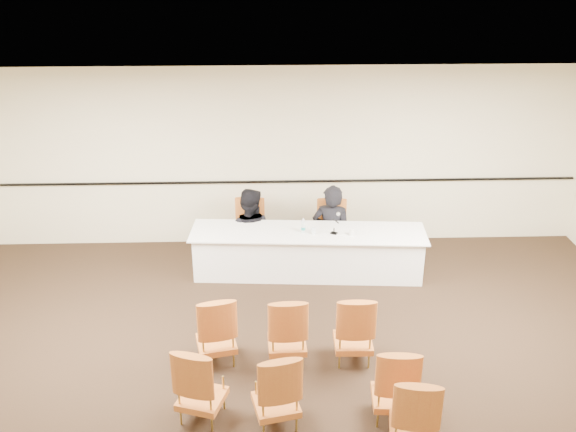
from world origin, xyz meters
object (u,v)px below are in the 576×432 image
at_px(aud_chair_front_left, 216,328).
at_px(aud_chair_back_right, 395,381).
at_px(water_bottle, 303,225).
at_px(panelist_main, 331,236).
at_px(aud_chair_extra, 414,412).
at_px(panelist_main_chair, 332,231).
at_px(aud_chair_front_mid, 287,329).
at_px(aud_chair_back_mid, 276,387).
at_px(panelist_second_chair, 249,230).
at_px(coffee_cup, 352,232).
at_px(drinking_glass, 314,231).
at_px(panelist_second, 249,236).
at_px(aud_chair_back_left, 201,382).
at_px(panel_table, 308,253).
at_px(microphone, 334,225).
at_px(aud_chair_front_right, 354,327).

relative_size(aud_chair_front_left, aud_chair_back_right, 1.00).
height_order(water_bottle, aud_chair_front_left, aud_chair_front_left).
height_order(panelist_main, aud_chair_extra, panelist_main).
height_order(panelist_main_chair, water_bottle, panelist_main_chair).
xyz_separation_m(aud_chair_front_mid, aud_chair_back_mid, (-0.15, -1.09, 0.00)).
relative_size(panelist_main, panelist_second_chair, 1.85).
bearing_deg(coffee_cup, panelist_main, 109.08).
relative_size(panelist_main_chair, drinking_glass, 9.50).
height_order(water_bottle, drinking_glass, water_bottle).
height_order(panelist_second, panelist_second_chair, panelist_second).
xyz_separation_m(panelist_main, aud_chair_back_left, (-1.76, -3.71, 0.09)).
relative_size(aud_chair_back_mid, aud_chair_back_right, 1.00).
bearing_deg(panel_table, aud_chair_extra, -73.52).
bearing_deg(aud_chair_back_right, coffee_cup, 95.85).
xyz_separation_m(panelist_second_chair, water_bottle, (0.84, -0.61, 0.35)).
xyz_separation_m(panel_table, panelist_main_chair, (0.41, 0.51, 0.12)).
height_order(panelist_main_chair, drinking_glass, panelist_main_chair).
distance_m(microphone, aud_chair_back_right, 3.21).
height_order(panelist_main_chair, panelist_second_chair, same).
bearing_deg(panel_table, panelist_main_chair, 55.00).
distance_m(panelist_second, drinking_glass, 1.27).
bearing_deg(aud_chair_front_left, panel_table, 47.70).
bearing_deg(coffee_cup, drinking_glass, 173.23).
relative_size(aud_chair_front_left, aud_chair_back_left, 1.00).
relative_size(panel_table, panelist_second, 2.18).
bearing_deg(aud_chair_extra, panel_table, 111.67).
height_order(drinking_glass, aud_chair_front_left, aud_chair_front_left).
height_order(aud_chair_front_right, aud_chair_back_right, same).
xyz_separation_m(coffee_cup, aud_chair_back_right, (0.09, -3.10, -0.30)).
bearing_deg(panelist_main_chair, drinking_glass, -115.19).
height_order(panelist_second_chair, aud_chair_extra, same).
bearing_deg(aud_chair_front_left, water_bottle, 49.08).
bearing_deg(water_bottle, aud_chair_front_left, -118.66).
height_order(panelist_second, water_bottle, panelist_second).
bearing_deg(panelist_main, microphone, 102.65).
bearing_deg(aud_chair_back_right, panelist_second_chair, 117.31).
bearing_deg(aud_chair_back_right, panelist_second, 117.31).
xyz_separation_m(aud_chair_front_mid, aud_chair_front_right, (0.82, 0.01, 0.00)).
bearing_deg(panelist_second_chair, aud_chair_front_left, -93.25).
xyz_separation_m(panelist_main, aud_chair_back_mid, (-0.96, -3.83, 0.09)).
xyz_separation_m(aud_chair_back_mid, aud_chair_extra, (1.38, -0.43, 0.00)).
height_order(aud_chair_back_mid, aud_chair_extra, same).
height_order(panel_table, aud_chair_back_left, aud_chair_back_left).
height_order(water_bottle, aud_chair_back_mid, aud_chair_back_mid).
height_order(panelist_main, microphone, panelist_main).
distance_m(aud_chair_back_mid, aud_chair_extra, 1.45).
xyz_separation_m(aud_chair_front_left, aud_chair_back_right, (1.99, -1.07, 0.00)).
relative_size(panelist_second_chair, microphone, 3.19).
relative_size(aud_chair_front_left, aud_chair_front_right, 1.00).
bearing_deg(aud_chair_front_mid, water_bottle, 79.50).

